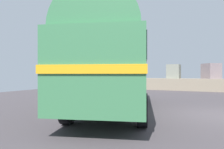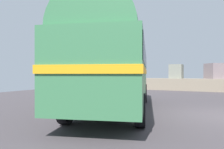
# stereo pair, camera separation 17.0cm
# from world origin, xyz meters

# --- Properties ---
(ground) EXTENTS (32.00, 26.00, 0.02)m
(ground) POSITION_xyz_m (0.00, 0.00, 0.01)
(ground) COLOR #433D41
(breakwater) EXTENTS (31.36, 2.38, 2.46)m
(breakwater) POSITION_xyz_m (0.05, 11.81, 0.68)
(breakwater) COLOR gray
(breakwater) RESTS_ON ground
(vintage_coach) EXTENTS (4.83, 8.91, 3.70)m
(vintage_coach) POSITION_xyz_m (-3.91, -0.58, 2.05)
(vintage_coach) COLOR black
(vintage_coach) RESTS_ON ground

